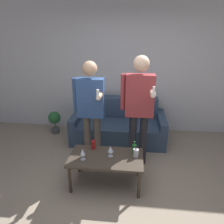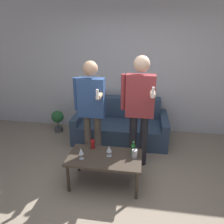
{
  "view_description": "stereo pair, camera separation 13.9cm",
  "coord_description": "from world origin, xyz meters",
  "px_view_note": "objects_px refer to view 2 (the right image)",
  "views": [
    {
      "loc": [
        0.17,
        -2.3,
        2.15
      ],
      "look_at": [
        -0.15,
        0.76,
        0.95
      ],
      "focal_mm": 35.0,
      "sensor_mm": 36.0,
      "label": 1
    },
    {
      "loc": [
        0.31,
        -2.28,
        2.15
      ],
      "look_at": [
        -0.15,
        0.76,
        0.95
      ],
      "focal_mm": 35.0,
      "sensor_mm": 36.0,
      "label": 2
    }
  ],
  "objects_px": {
    "coffee_table": "(105,160)",
    "person_standing_right": "(139,104)",
    "couch": "(121,125)",
    "person_standing_left": "(91,105)",
    "bottle_orange": "(93,144)"
  },
  "relations": [
    {
      "from": "coffee_table",
      "to": "person_standing_right",
      "type": "bearing_deg",
      "value": 52.84
    },
    {
      "from": "person_standing_right",
      "to": "bottle_orange",
      "type": "bearing_deg",
      "value": -150.16
    },
    {
      "from": "coffee_table",
      "to": "person_standing_left",
      "type": "height_order",
      "value": "person_standing_left"
    },
    {
      "from": "person_standing_left",
      "to": "couch",
      "type": "bearing_deg",
      "value": 66.47
    },
    {
      "from": "couch",
      "to": "coffee_table",
      "type": "distance_m",
      "value": 1.46
    },
    {
      "from": "couch",
      "to": "person_standing_left",
      "type": "height_order",
      "value": "person_standing_left"
    },
    {
      "from": "bottle_orange",
      "to": "person_standing_left",
      "type": "relative_size",
      "value": 0.1
    },
    {
      "from": "couch",
      "to": "person_standing_right",
      "type": "bearing_deg",
      "value": -66.88
    },
    {
      "from": "couch",
      "to": "coffee_table",
      "type": "relative_size",
      "value": 1.77
    },
    {
      "from": "couch",
      "to": "bottle_orange",
      "type": "xyz_separation_m",
      "value": [
        -0.29,
        -1.25,
        0.24
      ]
    },
    {
      "from": "couch",
      "to": "bottle_orange",
      "type": "bearing_deg",
      "value": -102.89
    },
    {
      "from": "coffee_table",
      "to": "person_standing_left",
      "type": "bearing_deg",
      "value": 118.69
    },
    {
      "from": "coffee_table",
      "to": "bottle_orange",
      "type": "height_order",
      "value": "bottle_orange"
    },
    {
      "from": "person_standing_left",
      "to": "coffee_table",
      "type": "bearing_deg",
      "value": -61.31
    },
    {
      "from": "couch",
      "to": "coffee_table",
      "type": "bearing_deg",
      "value": -92.69
    }
  ]
}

